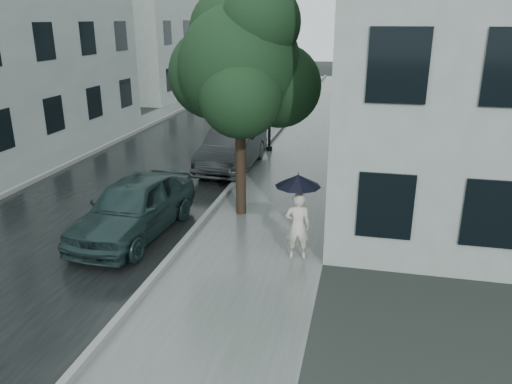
% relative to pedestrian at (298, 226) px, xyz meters
% --- Properties ---
extents(ground, '(120.00, 120.00, 0.00)m').
position_rel_pedestrian_xyz_m(ground, '(-1.35, -1.72, -0.84)').
color(ground, black).
rests_on(ground, ground).
extents(sidewalk, '(3.50, 60.00, 0.01)m').
position_rel_pedestrian_xyz_m(sidewalk, '(-1.10, 10.28, -0.83)').
color(sidewalk, slate).
rests_on(sidewalk, ground).
extents(kerb_near, '(0.15, 60.00, 0.15)m').
position_rel_pedestrian_xyz_m(kerb_near, '(-2.92, 10.28, -0.76)').
color(kerb_near, slate).
rests_on(kerb_near, ground).
extents(asphalt_road, '(6.85, 60.00, 0.00)m').
position_rel_pedestrian_xyz_m(asphalt_road, '(-6.42, 10.28, -0.84)').
color(asphalt_road, black).
rests_on(asphalt_road, ground).
extents(kerb_far, '(0.15, 60.00, 0.15)m').
position_rel_pedestrian_xyz_m(kerb_far, '(-9.92, 10.28, -0.76)').
color(kerb_far, slate).
rests_on(kerb_far, ground).
extents(sidewalk_far, '(1.70, 60.00, 0.01)m').
position_rel_pedestrian_xyz_m(sidewalk_far, '(-10.85, 10.28, -0.83)').
color(sidewalk_far, '#4C5451').
rests_on(sidewalk_far, ground).
extents(building_near, '(7.02, 36.00, 9.00)m').
position_rel_pedestrian_xyz_m(building_near, '(4.12, 17.78, 3.66)').
color(building_near, '#95A29E').
rests_on(building_near, ground).
extents(building_far_b, '(7.02, 18.00, 8.00)m').
position_rel_pedestrian_xyz_m(building_far_b, '(-15.12, 28.28, 3.16)').
color(building_far_b, '#95A29E').
rests_on(building_far_b, ground).
extents(pedestrian, '(0.66, 0.49, 1.66)m').
position_rel_pedestrian_xyz_m(pedestrian, '(0.00, 0.00, 0.00)').
color(pedestrian, beige).
rests_on(pedestrian, sidewalk).
extents(umbrella, '(1.37, 1.37, 1.22)m').
position_rel_pedestrian_xyz_m(umbrella, '(-0.02, 0.03, 1.13)').
color(umbrella, black).
rests_on(umbrella, ground).
extents(street_tree, '(4.39, 3.98, 6.44)m').
position_rel_pedestrian_xyz_m(street_tree, '(-2.04, 2.69, 3.46)').
color(street_tree, '#332619').
rests_on(street_tree, ground).
extents(lamp_post, '(0.82, 0.47, 5.29)m').
position_rel_pedestrian_xyz_m(lamp_post, '(-2.81, 9.97, 2.18)').
color(lamp_post, black).
rests_on(lamp_post, ground).
extents(car_near, '(2.15, 4.72, 1.57)m').
position_rel_pedestrian_xyz_m(car_near, '(-4.42, 0.46, -0.05)').
color(car_near, '#1C3030').
rests_on(car_near, ground).
extents(car_far, '(1.77, 4.81, 1.57)m').
position_rel_pedestrian_xyz_m(car_far, '(-3.55, 7.13, -0.05)').
color(car_far, '#262A2C').
rests_on(car_far, ground).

